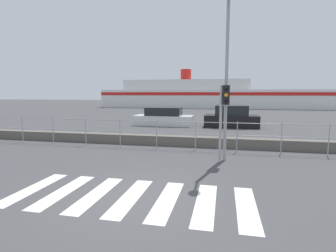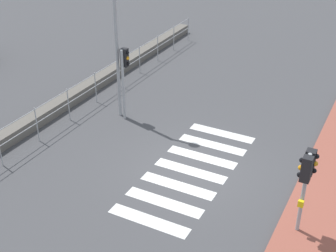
{
  "view_description": "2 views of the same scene",
  "coord_description": "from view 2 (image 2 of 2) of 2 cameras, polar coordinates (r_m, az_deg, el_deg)",
  "views": [
    {
      "loc": [
        2.06,
        -5.74,
        2.5
      ],
      "look_at": [
        0.41,
        2.0,
        1.5
      ],
      "focal_mm": 28.0,
      "sensor_mm": 36.0,
      "label": 1
    },
    {
      "loc": [
        -11.36,
        -5.05,
        8.5
      ],
      "look_at": [
        0.27,
        1.0,
        1.2
      ],
      "focal_mm": 50.0,
      "sensor_mm": 36.0,
      "label": 2
    }
  ],
  "objects": [
    {
      "name": "crosswalk",
      "position": [
        14.99,
        2.75,
        -5.47
      ],
      "size": [
        5.85,
        2.4,
        0.01
      ],
      "color": "silver",
      "rests_on": "ground_plane"
    },
    {
      "name": "traffic_light_near",
      "position": [
        12.0,
        16.56,
        -5.49
      ],
      "size": [
        0.58,
        0.41,
        2.48
      ],
      "color": "#9EA0A3",
      "rests_on": "ground_plane"
    },
    {
      "name": "seawall",
      "position": [
        18.14,
        -15.76,
        0.78
      ],
      "size": [
        25.35,
        0.55,
        0.46
      ],
      "color": "#605B54",
      "rests_on": "ground_plane"
    },
    {
      "name": "traffic_light_far",
      "position": [
        17.3,
        -5.35,
        7.02
      ],
      "size": [
        0.34,
        0.32,
        2.77
      ],
      "color": "#9EA0A3",
      "rests_on": "ground_plane"
    },
    {
      "name": "sidewalk_brick",
      "position": [
        14.19,
        18.3,
        -9.16
      ],
      "size": [
        24.0,
        1.8,
        0.12
      ],
      "color": "#934C3D",
      "rests_on": "ground_plane"
    },
    {
      "name": "harbor_fence",
      "position": [
        17.32,
        -13.88,
        1.97
      ],
      "size": [
        22.85,
        0.04,
        1.31
      ],
      "color": "#9EA0A3",
      "rests_on": "ground_plane"
    },
    {
      "name": "streetlamp",
      "position": [
        16.86,
        -5.75,
        12.14
      ],
      "size": [
        0.32,
        1.2,
        5.8
      ],
      "color": "#9EA0A3",
      "rests_on": "ground_plane"
    },
    {
      "name": "ground_plane",
      "position": [
        15.07,
        2.91,
        -5.3
      ],
      "size": [
        160.0,
        160.0,
        0.0
      ],
      "primitive_type": "plane",
      "color": "#424244"
    }
  ]
}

